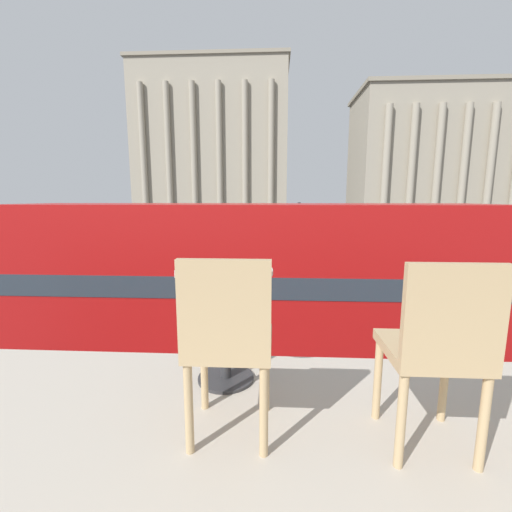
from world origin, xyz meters
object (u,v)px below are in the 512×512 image
Objects in this scene: plaza_building_right at (441,161)px; pedestrian_yellow at (263,250)px; traffic_light_near at (300,237)px; pedestrian_black at (280,237)px; cafe_dining_table at (225,300)px; pedestrian_white at (239,244)px; pedestrian_red at (325,237)px; traffic_light_mid at (283,230)px; cafe_chair_1 at (437,347)px; cafe_chair_0 at (228,339)px; plaza_building_left at (213,147)px; traffic_light_far at (228,222)px; double_decker_bus at (250,283)px.

pedestrian_yellow is at bearing -128.54° from plaza_building_right.
traffic_light_near is 15.17m from pedestrian_black.
cafe_dining_table is 0.43× the size of pedestrian_white.
pedestrian_yellow is 9.70m from pedestrian_red.
traffic_light_mid is (0.84, 20.37, -1.40)m from cafe_dining_table.
cafe_chair_1 is 12.74m from traffic_light_near.
cafe_chair_0 is 58.76m from plaza_building_left.
traffic_light_far is at bearing -51.39° from pedestrian_red.
pedestrian_yellow is 1.03× the size of pedestrian_black.
plaza_building_left is 1.02× the size of plaza_building_right.
traffic_light_mid is at bearing 95.49° from pedestrian_yellow.
traffic_light_far is 1.95× the size of pedestrian_yellow.
plaza_building_left is at bearing 105.33° from cafe_chair_1.
pedestrian_yellow is (-1.48, 19.85, -2.57)m from cafe_chair_1.
double_decker_bus is 51.07m from plaza_building_right.
cafe_chair_0 is 0.27× the size of traffic_light_far.
pedestrian_black is at bearing 5.68° from traffic_light_far.
plaza_building_right reaches higher than cafe_chair_1.
traffic_light_near is at bearing -71.04° from traffic_light_far.
cafe_chair_1 is at bearing -178.51° from pedestrian_white.
pedestrian_yellow is (-0.20, 13.57, -1.27)m from double_decker_bus.
pedestrian_white is (-26.35, -27.66, -8.56)m from plaza_building_right.
cafe_chair_0 is 0.04× the size of plaza_building_right.
cafe_chair_0 is at bearing 24.12° from pedestrian_red.
double_decker_bus is 6.72× the size of pedestrian_red.
traffic_light_near is at bearing 21.25° from pedestrian_red.
pedestrian_yellow is (3.22, -7.48, -1.24)m from traffic_light_far.
cafe_chair_1 is 23.33m from pedestrian_white.
plaza_building_left reaches higher than pedestrian_black.
double_decker_bus is at bearing -118.74° from plaza_building_right.
pedestrian_yellow is at bearing 98.57° from cafe_chair_1.
pedestrian_red is (3.80, 7.15, -1.29)m from traffic_light_mid.
pedestrian_yellow is (-24.50, -30.76, -8.52)m from plaza_building_right.
pedestrian_black is at bearing 91.11° from traffic_light_mid.
cafe_dining_table is at bearing -79.87° from plaza_building_left.
plaza_building_left is 34.93m from plaza_building_right.
cafe_dining_table is 0.03× the size of plaza_building_right.
traffic_light_near is 11.00m from pedestrian_white.
cafe_chair_1 is 0.57× the size of pedestrian_red.
pedestrian_red is (5.09, 8.25, -0.11)m from pedestrian_yellow.
traffic_light_near is at bearing 83.64° from double_decker_bus.
cafe_dining_table is at bearing -96.36° from traffic_light_near.
traffic_light_far is (-4.70, 27.33, -1.33)m from cafe_chair_1.
cafe_dining_table reaches higher than pedestrian_white.
double_decker_bus is at bearing -179.76° from pedestrian_white.
pedestrian_red is (4.64, 27.52, -2.69)m from cafe_dining_table.
pedestrian_white is at bearing 102.57° from cafe_chair_1.
pedestrian_black is at bearing 136.60° from pedestrian_yellow.
cafe_chair_0 is 0.22× the size of traffic_light_near.
plaza_building_left reaches higher than traffic_light_near.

